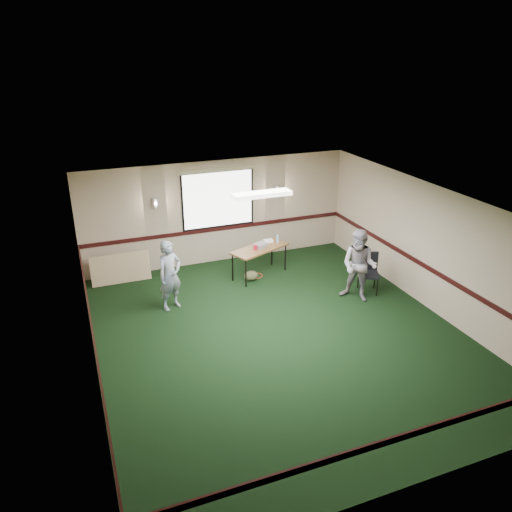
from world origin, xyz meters
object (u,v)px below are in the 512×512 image
object	(u,v)px
conference_chair	(368,269)
person_left	(170,275)
folding_table	(260,250)
person_right	(359,266)
projector	(260,245)

from	to	relation	value
conference_chair	person_left	world-z (taller)	person_left
folding_table	person_left	world-z (taller)	person_left
conference_chair	person_right	distance (m)	0.62
projector	person_left	world-z (taller)	person_left
folding_table	projector	xyz separation A→B (m)	(0.04, 0.04, 0.10)
person_left	conference_chair	bearing A→B (deg)	-34.89
folding_table	conference_chair	size ratio (longest dim) A/B	1.73
person_left	projector	bearing A→B (deg)	-4.60
folding_table	projector	distance (m)	0.11
projector	person_left	size ratio (longest dim) A/B	0.18
folding_table	person_left	distance (m)	2.54
folding_table	person_right	distance (m)	2.54
folding_table	conference_chair	distance (m)	2.65
person_right	projector	bearing A→B (deg)	177.06
person_left	person_right	bearing A→B (deg)	-40.08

